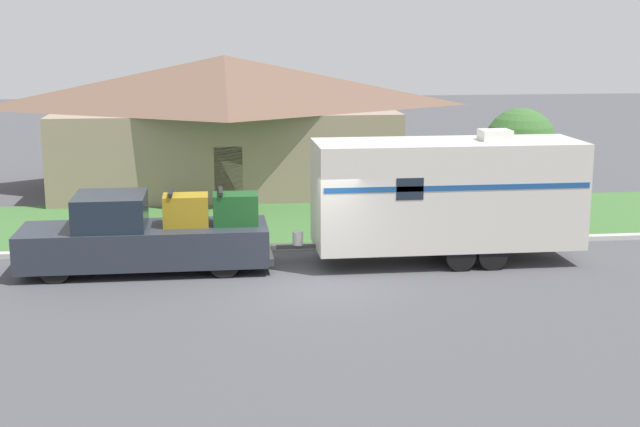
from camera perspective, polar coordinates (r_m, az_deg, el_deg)
name	(u,v)px	position (r m, az deg, el deg)	size (l,w,h in m)	color
ground_plane	(314,286)	(21.84, -0.40, -4.66)	(120.00, 120.00, 0.00)	#47474C
curb_strip	(299,246)	(25.42, -1.38, -2.12)	(80.00, 0.30, 0.14)	beige
lawn_strip	(287,221)	(28.97, -2.10, -0.49)	(80.00, 7.00, 0.03)	#3D6B33
house_across_street	(225,120)	(35.07, -6.08, 6.00)	(13.65, 8.19, 5.15)	gray
pickup_truck	(146,236)	(23.41, -11.10, -1.44)	(6.43, 2.09, 2.10)	black
travel_trailer	(447,194)	(23.98, 8.13, 1.27)	(8.10, 2.34, 3.55)	black
mailbox	(366,203)	(26.48, 2.97, 0.65)	(0.48, 0.20, 1.40)	brown
tree_in_yard	(520,145)	(28.21, 12.70, 4.32)	(2.23, 2.23, 3.78)	brown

